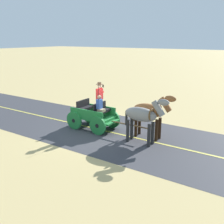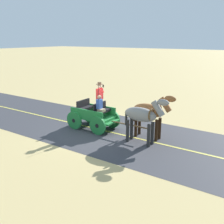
{
  "view_description": "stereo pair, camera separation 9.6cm",
  "coord_description": "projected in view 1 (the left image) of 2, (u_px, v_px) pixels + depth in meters",
  "views": [
    {
      "loc": [
        10.5,
        7.84,
        4.69
      ],
      "look_at": [
        0.0,
        0.94,
        1.1
      ],
      "focal_mm": 41.81,
      "sensor_mm": 36.0,
      "label": 1
    },
    {
      "loc": [
        10.44,
        7.91,
        4.69
      ],
      "look_at": [
        0.0,
        0.94,
        1.1
      ],
      "focal_mm": 41.81,
      "sensor_mm": 36.0,
      "label": 2
    }
  ],
  "objects": [
    {
      "name": "road_centre_stripe",
      "position": [
        97.0,
        129.0,
        13.86
      ],
      "size": [
        0.12,
        160.0,
        0.0
      ],
      "primitive_type": "cube",
      "color": "#DBCC4C",
      "rests_on": "road_surface"
    },
    {
      "name": "ground_plane",
      "position": [
        97.0,
        129.0,
        13.86
      ],
      "size": [
        200.0,
        200.0,
        0.0
      ],
      "primitive_type": "plane",
      "color": "tan"
    },
    {
      "name": "horse_off_side",
      "position": [
        143.0,
        116.0,
        11.67
      ],
      "size": [
        0.59,
        2.13,
        2.21
      ],
      "color": "gray",
      "rests_on": "ground"
    },
    {
      "name": "road_surface",
      "position": [
        97.0,
        129.0,
        13.86
      ],
      "size": [
        5.67,
        160.0,
        0.01
      ],
      "primitive_type": "cube",
      "color": "#38383D",
      "rests_on": "ground"
    },
    {
      "name": "horse_near_side",
      "position": [
        150.0,
        112.0,
        12.31
      ],
      "size": [
        0.59,
        2.13,
        2.21
      ],
      "color": "brown",
      "rests_on": "ground"
    },
    {
      "name": "horse_drawn_carriage",
      "position": [
        94.0,
        114.0,
        13.73
      ],
      "size": [
        1.42,
        4.5,
        2.5
      ],
      "color": "#1E7233",
      "rests_on": "ground"
    }
  ]
}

